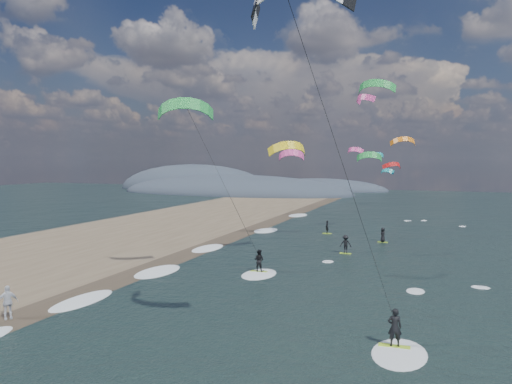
% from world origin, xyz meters
% --- Properties ---
extents(ground, '(260.00, 260.00, 0.00)m').
position_xyz_m(ground, '(0.00, 0.00, 0.00)').
color(ground, black).
rests_on(ground, ground).
extents(wet_sand_strip, '(3.00, 240.00, 0.00)m').
position_xyz_m(wet_sand_strip, '(-12.00, 10.00, 0.00)').
color(wet_sand_strip, '#382D23').
rests_on(wet_sand_strip, ground).
extents(coastal_hills, '(80.00, 41.00, 15.00)m').
position_xyz_m(coastal_hills, '(-44.84, 107.86, 0.00)').
color(coastal_hills, '#3D4756').
rests_on(coastal_hills, ground).
extents(kitesurfer_near_a, '(8.09, 8.89, 17.07)m').
position_xyz_m(kitesurfer_near_a, '(5.73, -0.25, 13.33)').
color(kitesurfer_near_a, '#ABDF27').
rests_on(kitesurfer_near_a, ground).
extents(kitesurfer_near_b, '(7.26, 8.93, 14.26)m').
position_xyz_m(kitesurfer_near_b, '(-5.28, 13.46, 9.40)').
color(kitesurfer_near_b, '#ABDF27').
rests_on(kitesurfer_near_b, ground).
extents(far_kitesurfers, '(8.28, 12.89, 1.83)m').
position_xyz_m(far_kitesurfers, '(2.44, 32.11, 0.88)').
color(far_kitesurfers, '#ABDF27').
rests_on(far_kitesurfers, ground).
extents(bg_kite_field, '(14.04, 65.72, 11.97)m').
position_xyz_m(bg_kite_field, '(1.02, 53.78, 11.83)').
color(bg_kite_field, '#D83F8C').
rests_on(bg_kite_field, ground).
extents(shoreline_surf, '(2.40, 79.40, 0.11)m').
position_xyz_m(shoreline_surf, '(-10.80, 14.75, 0.00)').
color(shoreline_surf, white).
rests_on(shoreline_surf, ground).
extents(beach_walker, '(1.08, 1.21, 1.97)m').
position_xyz_m(beach_walker, '(-12.50, 1.44, 0.99)').
color(beach_walker, silver).
rests_on(beach_walker, ground).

